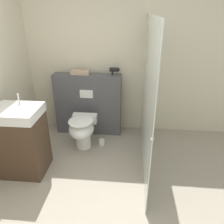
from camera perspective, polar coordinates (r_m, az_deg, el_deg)
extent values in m
plane|color=#9E9384|center=(2.68, -7.09, -25.27)|extent=(12.00, 12.00, 0.00)
cube|color=beige|center=(3.82, -1.73, 13.02)|extent=(8.00, 0.06, 2.50)
cube|color=#4C4C51|center=(3.87, -6.21, 2.01)|extent=(1.15, 0.23, 1.08)
cube|color=white|center=(3.68, -6.73, 4.67)|extent=(0.22, 0.01, 0.14)
cube|color=silver|center=(2.91, 9.15, 3.61)|extent=(0.01, 1.94, 2.00)
sphere|color=#B2B2B7|center=(2.09, 10.45, -7.00)|extent=(0.04, 0.04, 0.04)
cylinder|color=white|center=(3.60, -7.51, -6.58)|extent=(0.24, 0.24, 0.35)
ellipsoid|color=white|center=(3.43, -7.99, -4.40)|extent=(0.39, 0.46, 0.27)
ellipsoid|color=white|center=(3.36, -8.13, -2.24)|extent=(0.38, 0.45, 0.02)
cube|color=white|center=(3.64, -7.10, -1.63)|extent=(0.40, 0.13, 0.15)
cube|color=#473323|center=(3.20, -22.42, -7.89)|extent=(0.59, 0.49, 0.83)
cube|color=white|center=(2.98, -23.92, -0.17)|extent=(0.60, 0.50, 0.12)
cylinder|color=silver|center=(3.04, -23.21, 3.15)|extent=(0.02, 0.02, 0.14)
cylinder|color=black|center=(3.62, 0.54, 11.04)|extent=(0.15, 0.07, 0.07)
cone|color=black|center=(3.62, 1.97, 11.00)|extent=(0.03, 0.06, 0.06)
cylinder|color=black|center=(3.64, 0.07, 10.32)|extent=(0.03, 0.03, 0.08)
cube|color=tan|center=(3.72, -8.29, 10.25)|extent=(0.30, 0.15, 0.07)
cylinder|color=white|center=(3.68, -2.65, -7.89)|extent=(0.10, 0.10, 0.10)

